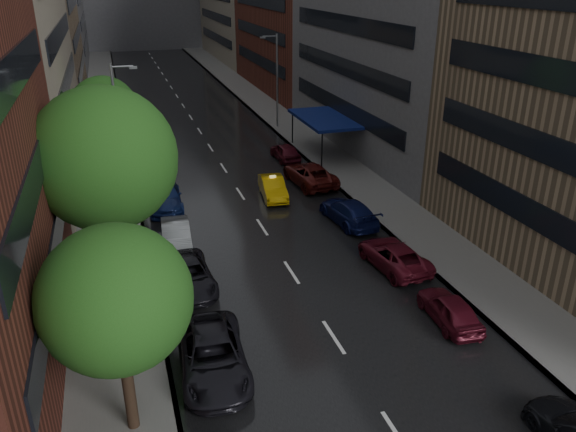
% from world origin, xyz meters
% --- Properties ---
extents(road, '(14.00, 140.00, 0.01)m').
position_xyz_m(road, '(0.00, 50.00, 0.01)').
color(road, black).
rests_on(road, ground).
extents(sidewalk_left, '(4.00, 140.00, 0.15)m').
position_xyz_m(sidewalk_left, '(-9.00, 50.00, 0.07)').
color(sidewalk_left, gray).
rests_on(sidewalk_left, ground).
extents(sidewalk_right, '(4.00, 140.00, 0.15)m').
position_xyz_m(sidewalk_right, '(9.00, 50.00, 0.07)').
color(sidewalk_right, gray).
rests_on(sidewalk_right, ground).
extents(tree_near, '(4.82, 4.82, 7.68)m').
position_xyz_m(tree_near, '(-8.60, 7.12, 5.25)').
color(tree_near, '#382619').
rests_on(tree_near, ground).
extents(tree_mid, '(6.44, 6.44, 10.26)m').
position_xyz_m(tree_mid, '(-8.60, 16.24, 7.03)').
color(tree_mid, '#382619').
rests_on(tree_mid, ground).
extents(tree_far, '(4.94, 4.94, 7.87)m').
position_xyz_m(tree_far, '(-8.60, 33.49, 5.38)').
color(tree_far, '#382619').
rests_on(tree_far, ground).
extents(taxi, '(1.99, 4.52, 1.44)m').
position_xyz_m(taxi, '(2.05, 26.69, 0.72)').
color(taxi, gold).
rests_on(taxi, ground).
extents(parked_cars_left, '(2.97, 30.12, 1.59)m').
position_xyz_m(parked_cars_left, '(-5.40, 15.48, 0.74)').
color(parked_cars_left, '#581211').
rests_on(parked_cars_left, ground).
extents(parked_cars_right, '(3.04, 37.64, 1.58)m').
position_xyz_m(parked_cars_right, '(5.40, 19.57, 0.73)').
color(parked_cars_right, black).
rests_on(parked_cars_right, ground).
extents(street_lamp_left, '(1.74, 0.22, 9.00)m').
position_xyz_m(street_lamp_left, '(-7.72, 30.00, 4.89)').
color(street_lamp_left, gray).
rests_on(street_lamp_left, sidewalk_left).
extents(street_lamp_right, '(1.74, 0.22, 9.00)m').
position_xyz_m(street_lamp_right, '(7.72, 45.00, 4.89)').
color(street_lamp_right, gray).
rests_on(street_lamp_right, sidewalk_right).
extents(awning, '(4.00, 8.00, 3.12)m').
position_xyz_m(awning, '(8.98, 35.00, 3.13)').
color(awning, navy).
rests_on(awning, sidewalk_right).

